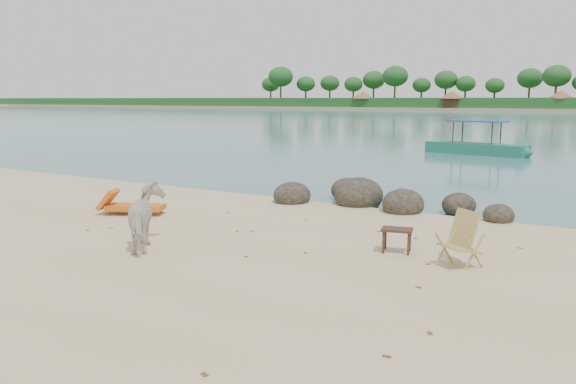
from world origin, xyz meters
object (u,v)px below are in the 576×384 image
object	(u,v)px
boulders	(371,199)
side_table	(397,242)
lounge_chair	(136,205)
boat_near	(477,126)
deck_chair	(460,242)
cow	(147,218)

from	to	relation	value
boulders	side_table	bearing A→B (deg)	-61.44
lounge_chair	boat_near	bearing A→B (deg)	54.76
lounge_chair	deck_chair	xyz separation A→B (m)	(7.99, -0.31, 0.20)
cow	boat_near	bearing A→B (deg)	-134.30
deck_chair	boat_near	world-z (taller)	boat_near
lounge_chair	deck_chair	size ratio (longest dim) A/B	1.87
boulders	boat_near	distance (m)	16.77
boulders	boat_near	world-z (taller)	boat_near
boulders	deck_chair	world-z (taller)	deck_chair
cow	boat_near	xyz separation A→B (m)	(0.85, 23.07, 0.82)
boulders	side_table	world-z (taller)	boulders
side_table	boulders	bearing A→B (deg)	105.09
lounge_chair	boat_near	xyz separation A→B (m)	(3.47, 20.87, 1.18)
boulders	deck_chair	size ratio (longest dim) A/B	6.72
side_table	boat_near	distance (m)	21.18
deck_chair	cow	bearing A→B (deg)	-127.28
cow	deck_chair	distance (m)	5.69
deck_chair	boat_near	xyz separation A→B (m)	(-4.52, 21.19, 0.98)
cow	lounge_chair	world-z (taller)	cow
side_table	deck_chair	size ratio (longest dim) A/B	0.61
boulders	cow	xyz separation A→B (m)	(-1.87, -6.38, 0.43)
lounge_chair	deck_chair	bearing A→B (deg)	-28.04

